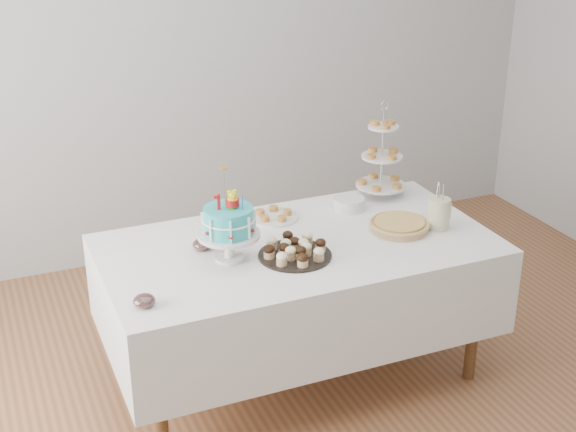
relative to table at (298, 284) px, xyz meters
name	(u,v)px	position (x,y,z in m)	size (l,w,h in m)	color
floor	(321,407)	(0.00, -0.30, -0.54)	(5.00, 5.00, 0.00)	brown
walls	(327,149)	(0.00, -0.30, 0.81)	(5.04, 4.04, 2.70)	#A7AAAD
table	(298,284)	(0.00, 0.00, 0.00)	(1.92, 1.02, 0.77)	white
birthday_cake	(229,236)	(-0.37, -0.04, 0.35)	(0.29, 0.29, 0.45)	silver
cupcake_tray	(295,249)	(-0.07, -0.13, 0.27)	(0.35, 0.35, 0.08)	black
pie	(399,225)	(0.53, -0.06, 0.26)	(0.31, 0.31, 0.05)	tan
tiered_stand	(382,157)	(0.68, 0.39, 0.45)	(0.28, 0.28, 0.54)	silver
plate_stack	(349,204)	(0.42, 0.28, 0.26)	(0.17, 0.17, 0.07)	silver
pastry_plate	(274,216)	(0.00, 0.32, 0.24)	(0.26, 0.26, 0.04)	silver
jam_bowl_a	(144,301)	(-0.84, -0.31, 0.25)	(0.09, 0.09, 0.06)	silver
jam_bowl_b	(202,244)	(-0.45, 0.11, 0.25)	(0.09, 0.09, 0.06)	silver
utensil_pitcher	(439,212)	(0.73, -0.12, 0.32)	(0.11, 0.11, 0.25)	beige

